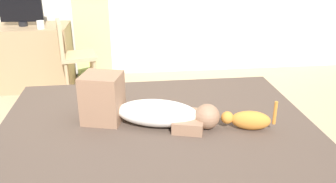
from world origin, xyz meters
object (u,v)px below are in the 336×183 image
(person_lying, at_px, (143,108))
(cup, at_px, (41,25))
(desk, at_px, (32,57))
(bed, at_px, (158,152))
(tv_monitor, at_px, (21,10))
(chair_by_desk, at_px, (71,52))
(cat, at_px, (248,120))

(person_lying, height_order, cup, cup)
(person_lying, relative_size, cup, 10.54)
(person_lying, relative_size, desk, 1.04)
(bed, bearing_deg, cup, 120.88)
(person_lying, relative_size, tv_monitor, 1.94)
(chair_by_desk, bearing_deg, cup, 150.43)
(person_lying, distance_m, tv_monitor, 2.41)
(person_lying, xyz_separation_m, chair_by_desk, (-0.69, 1.67, -0.06))
(cat, height_order, cup, cup)
(desk, height_order, chair_by_desk, chair_by_desk)
(person_lying, relative_size, cat, 2.67)
(bed, height_order, desk, desk)
(bed, relative_size, cup, 24.95)
(cat, distance_m, chair_by_desk, 2.30)
(cup, bearing_deg, bed, -59.12)
(person_lying, xyz_separation_m, tv_monitor, (-1.25, 2.03, 0.35))
(bed, relative_size, tv_monitor, 4.60)
(person_lying, xyz_separation_m, desk, (-1.21, 2.03, -0.20))
(desk, xyz_separation_m, cup, (0.19, -0.17, 0.41))
(person_lying, xyz_separation_m, cat, (0.69, -0.17, -0.05))
(desk, xyz_separation_m, chair_by_desk, (0.51, -0.36, 0.14))
(bed, relative_size, cat, 6.32)
(person_lying, distance_m, desk, 2.37)
(person_lying, xyz_separation_m, cup, (-1.02, 1.86, 0.22))
(bed, bearing_deg, tv_monitor, 123.43)
(cat, bearing_deg, person_lying, 166.22)
(bed, distance_m, tv_monitor, 2.54)
(person_lying, height_order, desk, person_lying)
(cup, distance_m, chair_by_desk, 0.47)
(desk, distance_m, cup, 0.49)
(desk, distance_m, tv_monitor, 0.55)
(person_lying, bearing_deg, cat, -13.78)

